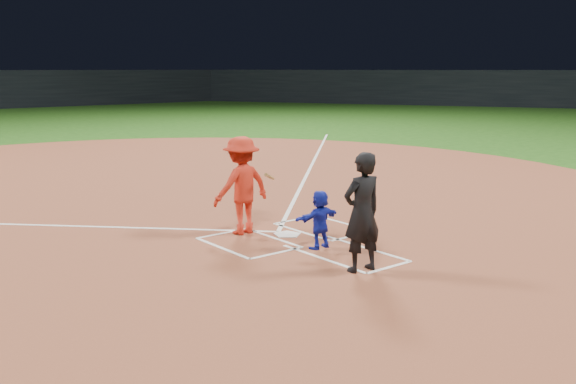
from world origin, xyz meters
TOP-DOWN VIEW (x-y plane):
  - ground at (0.00, 0.00)m, footprint 120.00×120.00m
  - home_plate_dirt at (0.00, 6.00)m, footprint 28.00×28.00m
  - stadium_wall_right at (42.00, 24.00)m, footprint 31.04×52.56m
  - home_plate at (0.00, 0.00)m, footprint 0.60×0.60m
  - catcher at (-0.13, -1.15)m, footprint 1.04×0.37m
  - umpire at (-0.51, -2.62)m, footprint 0.78×0.56m
  - chalk_markings at (0.00, 5.29)m, footprint 28.35×17.32m
  - batter_at_plate at (-0.63, 0.69)m, footprint 1.58×0.85m

SIDE VIEW (x-z plane):
  - ground at x=0.00m, z-range 0.00..0.00m
  - home_plate_dirt at x=0.00m, z-range 0.00..0.01m
  - chalk_markings at x=0.00m, z-range 0.01..0.02m
  - home_plate at x=0.00m, z-range 0.01..0.03m
  - catcher at x=-0.13m, z-range 0.01..1.12m
  - batter_at_plate at x=-0.63m, z-range 0.01..2.01m
  - umpire at x=-0.51m, z-range 0.01..2.02m
  - stadium_wall_right at x=42.00m, z-range 0.00..3.20m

